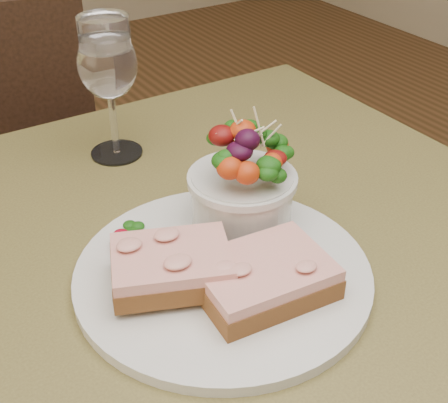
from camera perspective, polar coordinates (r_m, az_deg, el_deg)
cafe_table at (r=0.74m, az=-0.78°, el=-10.91°), size 0.80×0.80×0.75m
chair_far at (r=1.48m, az=-19.32°, el=-4.90°), size 0.49×0.49×0.90m
dinner_plate at (r=0.64m, az=-0.11°, el=-6.62°), size 0.30×0.30×0.01m
sandwich_front at (r=0.60m, az=3.60°, el=-6.90°), size 0.13×0.10×0.03m
sandwich_back at (r=0.60m, az=-4.80°, el=-5.87°), size 0.14×0.12×0.03m
ramekin at (r=0.60m, az=-6.39°, el=-6.24°), size 0.06×0.06×0.04m
salad_bowl at (r=0.67m, az=1.69°, el=2.29°), size 0.11×0.11×0.13m
garnish at (r=0.67m, az=-8.81°, el=-3.08°), size 0.05×0.04×0.02m
wine_glass at (r=0.81m, az=-10.58°, el=11.90°), size 0.08×0.08×0.18m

